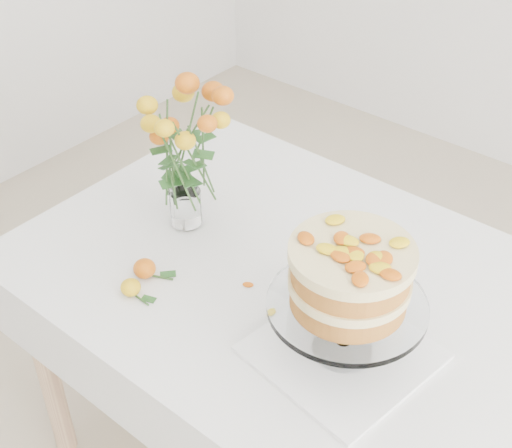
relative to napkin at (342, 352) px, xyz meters
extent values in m
cube|color=tan|center=(-0.16, 0.14, -0.03)|extent=(1.40, 0.90, 0.04)
cylinder|color=tan|center=(-0.78, -0.23, -0.41)|extent=(0.06, 0.06, 0.71)
cylinder|color=tan|center=(-0.78, 0.51, -0.41)|extent=(0.06, 0.06, 0.71)
cube|color=white|center=(-0.16, 0.14, -0.01)|extent=(1.42, 0.92, 0.01)
cube|color=white|center=(-0.16, 0.60, -0.11)|extent=(1.42, 0.01, 0.20)
cube|color=white|center=(-0.16, -0.32, -0.11)|extent=(1.42, 0.01, 0.20)
cube|color=white|center=(-0.87, 0.14, -0.11)|extent=(0.01, 0.92, 0.20)
cube|color=white|center=(0.00, 0.00, 0.00)|extent=(0.36, 0.36, 0.01)
cylinder|color=white|center=(0.00, 0.00, 0.08)|extent=(0.03, 0.03, 0.10)
cylinder|color=white|center=(0.00, 0.00, 0.14)|extent=(0.31, 0.31, 0.01)
cylinder|color=#AC6026|center=(0.00, 0.00, 0.16)|extent=(0.29, 0.29, 0.04)
cylinder|color=beige|center=(0.00, 0.00, 0.20)|extent=(0.30, 0.30, 0.02)
cylinder|color=#AC6026|center=(0.00, 0.00, 0.23)|extent=(0.29, 0.29, 0.04)
cylinder|color=beige|center=(0.00, 0.00, 0.26)|extent=(0.30, 0.30, 0.02)
cylinder|color=white|center=(-0.55, 0.12, 0.00)|extent=(0.06, 0.06, 0.01)
cylinder|color=white|center=(-0.55, 0.12, 0.05)|extent=(0.08, 0.08, 0.09)
ellipsoid|color=gold|center=(-0.47, -0.15, 0.01)|extent=(0.05, 0.05, 0.04)
cylinder|color=#2E5221|center=(-0.43, -0.15, 0.00)|extent=(0.06, 0.01, 0.00)
ellipsoid|color=#C84F09|center=(-0.49, -0.09, 0.02)|extent=(0.05, 0.05, 0.04)
cylinder|color=#2E5221|center=(-0.45, -0.07, 0.00)|extent=(0.06, 0.03, 0.01)
ellipsoid|color=yellow|center=(-0.28, 0.04, 0.00)|extent=(0.03, 0.02, 0.00)
ellipsoid|color=yellow|center=(-0.18, 0.00, 0.00)|extent=(0.03, 0.02, 0.00)
camera|label=1|loc=(0.50, -0.88, 1.09)|focal=50.00mm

